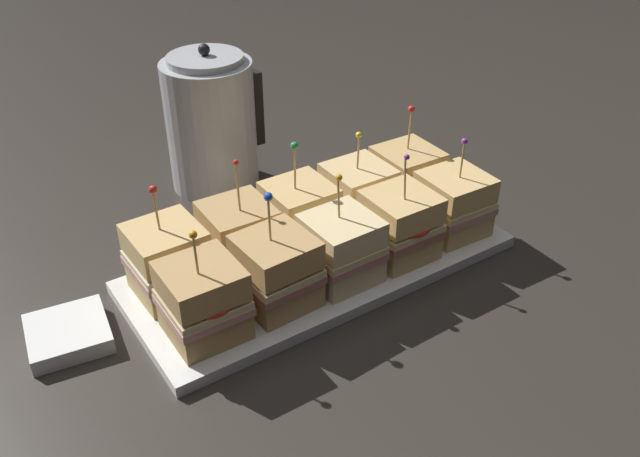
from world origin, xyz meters
name	(u,v)px	position (x,y,z in m)	size (l,w,h in m)	color
ground_plane	(320,268)	(0.00, 0.00, 0.00)	(6.00, 6.00, 0.00)	#2D2823
serving_platter	(320,263)	(0.00, 0.00, 0.01)	(0.59, 0.25, 0.02)	white
sandwich_front_far_left	(203,301)	(-0.22, -0.05, 0.07)	(0.10, 0.10, 0.17)	tan
sandwich_front_left	(276,271)	(-0.11, -0.05, 0.07)	(0.11, 0.11, 0.18)	tan
sandwich_front_center	(342,248)	(0.00, -0.05, 0.07)	(0.10, 0.10, 0.17)	beige
sandwich_front_right	(400,225)	(0.11, -0.06, 0.07)	(0.10, 0.10, 0.18)	tan
sandwich_front_far_right	(453,204)	(0.22, -0.05, 0.07)	(0.10, 0.10, 0.17)	tan
sandwich_back_far_left	(168,260)	(-0.22, 0.05, 0.07)	(0.10, 0.10, 0.17)	tan
sandwich_back_left	(239,236)	(-0.11, 0.06, 0.07)	(0.10, 0.10, 0.18)	tan
sandwich_back_center	(300,214)	(0.00, 0.06, 0.07)	(0.10, 0.10, 0.18)	tan
sandwich_back_right	(358,195)	(0.11, 0.05, 0.07)	(0.10, 0.10, 0.16)	#DBB77A
sandwich_back_far_right	(407,177)	(0.21, 0.06, 0.07)	(0.10, 0.10, 0.18)	tan
kettle_steel	(212,123)	(-0.01, 0.33, 0.12)	(0.18, 0.16, 0.26)	#B7BABF
napkin_stack	(68,334)	(-0.37, 0.05, 0.01)	(0.12, 0.12, 0.02)	white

